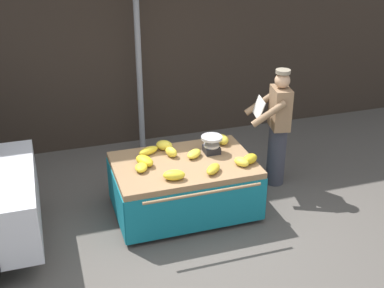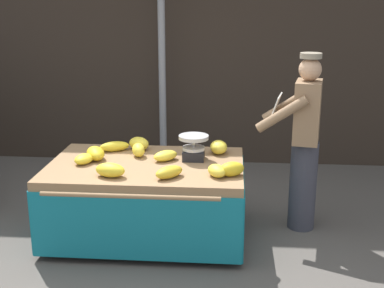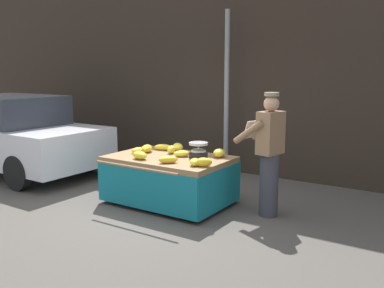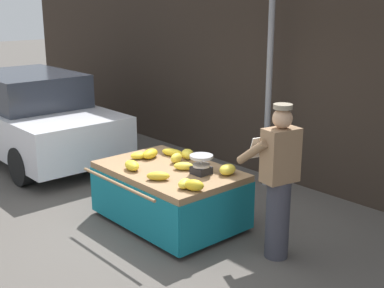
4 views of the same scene
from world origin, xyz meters
The scene contains 18 objects.
ground_plane centered at (0.00, 0.00, 0.00)m, with size 60.00×60.00×0.00m, color #514C47.
back_wall centered at (0.00, 3.03, 2.20)m, with size 16.00×0.24×4.39m, color #332821.
street_pole centered at (-0.09, 2.53, 1.55)m, with size 0.09×0.09×3.09m, color gray.
banana_cart centered at (0.03, 0.56, 0.54)m, with size 1.81×1.39×0.73m.
weighing_scale centered at (0.46, 0.71, 0.85)m, with size 0.28×0.28×0.23m.
banana_bunch_0 centered at (-0.08, 0.76, 0.79)m, with size 0.12×0.20×0.13m, color yellow.
banana_bunch_1 centered at (-0.35, 0.91, 0.78)m, with size 0.12×0.29×0.10m, color yellow.
banana_bunch_2 centered at (0.69, 0.25, 0.78)m, with size 0.14×0.21×0.10m, color yellow.
banana_bunch_3 centered at (-0.11, 0.98, 0.79)m, with size 0.16×0.22×0.13m, color yellow.
banana_bunch_4 centered at (-0.54, 0.50, 0.77)m, with size 0.15×0.22×0.09m, color yellow.
banana_bunch_5 centered at (0.82, 0.27, 0.79)m, with size 0.14×0.22×0.12m, color gold.
banana_bunch_6 centered at (0.29, 0.18, 0.78)m, with size 0.13×0.27×0.10m, color gold.
banana_bunch_7 centered at (0.69, 0.92, 0.79)m, with size 0.17×0.23×0.13m, color yellow.
banana_bunch_8 centered at (-0.21, 0.17, 0.79)m, with size 0.16×0.26×0.12m, color yellow.
banana_bunch_9 centered at (0.20, 0.65, 0.78)m, with size 0.14×0.25×0.10m, color yellow.
banana_bunch_10 centered at (-0.46, 0.64, 0.79)m, with size 0.16×0.29×0.12m, color gold.
vendor_person centered at (1.49, 0.87, 0.87)m, with size 0.64×0.59×1.71m.
parked_car centered at (-3.77, 0.52, 0.75)m, with size 3.91×1.76×1.51m.
Camera 4 is at (4.78, -3.26, 2.75)m, focal length 48.42 mm.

